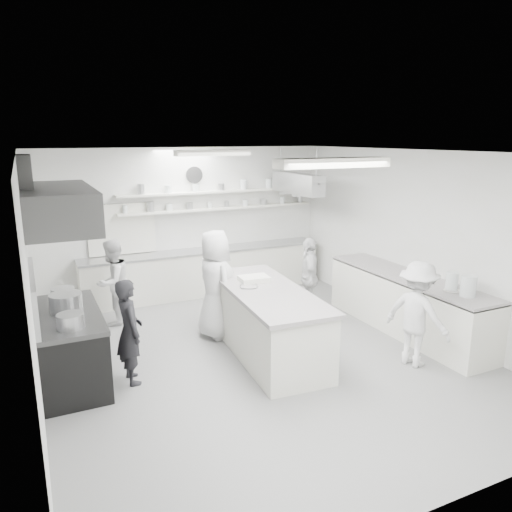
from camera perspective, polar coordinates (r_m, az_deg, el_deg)
name	(u,v)px	position (r m, az deg, el deg)	size (l,w,h in m)	color
floor	(258,356)	(7.55, 0.29, -11.51)	(6.00, 7.00, 0.02)	#9C9C9C
ceiling	(259,151)	(6.83, 0.32, 12.06)	(6.00, 7.00, 0.02)	silver
wall_back	(185,222)	(10.24, -8.19, 3.97)	(6.00, 0.04, 3.00)	silver
wall_front	(445,354)	(4.32, 21.11, -10.52)	(6.00, 0.04, 3.00)	silver
wall_left	(30,285)	(6.39, -24.78, -3.07)	(0.04, 7.00, 3.00)	silver
wall_right	(419,240)	(8.73, 18.37, 1.73)	(0.04, 7.00, 3.00)	silver
stove	(70,348)	(7.13, -20.74, -10.00)	(0.80, 1.80, 0.90)	black
exhaust_hood	(57,207)	(6.63, -22.12, 5.27)	(0.85, 2.00, 0.50)	#3C3C3D
back_counter	(205,272)	(10.28, -5.90, -1.86)	(5.00, 0.60, 0.92)	silver
shelf_lower	(219,208)	(10.31, -4.29, 5.54)	(4.20, 0.26, 0.04)	silver
shelf_upper	(219,191)	(10.27, -4.32, 7.48)	(4.20, 0.26, 0.04)	silver
pass_through_window	(122,229)	(9.94, -15.33, 3.03)	(1.30, 0.04, 1.00)	black
wall_clock	(194,175)	(10.15, -7.21, 9.32)	(0.32, 0.32, 0.05)	silver
right_counter	(406,305)	(8.62, 17.07, -5.43)	(0.74, 3.30, 0.94)	silver
pot_rack	(297,183)	(9.93, 4.80, 8.42)	(0.30, 1.60, 0.40)	#A6A7AA
light_fixture_front	(333,163)	(5.27, 8.94, 10.65)	(1.30, 0.25, 0.10)	silver
light_fixture_rear	(213,153)	(8.49, -5.04, 11.85)	(1.30, 0.25, 0.10)	silver
prep_island	(267,323)	(7.44, 1.27, -7.78)	(0.97, 2.61, 0.96)	silver
stove_pot	(66,305)	(6.94, -21.18, -5.29)	(0.42, 0.42, 0.30)	#A6A7AA
cook_stove	(130,331)	(6.74, -14.47, -8.46)	(0.52, 0.34, 1.43)	black
cook_back	(113,282)	(8.87, -16.30, -2.93)	(0.73, 0.57, 1.50)	silver
cook_island_left	(215,284)	(7.96, -4.75, -3.28)	(0.87, 0.56, 1.77)	silver
cook_island_right	(309,277)	(8.96, 6.16, -2.45)	(0.85, 0.35, 1.45)	silver
cook_right	(417,314)	(7.35, 18.19, -6.42)	(0.99, 0.57, 1.53)	silver
bowl_island_a	(249,288)	(7.40, -0.85, -3.69)	(0.28, 0.28, 0.07)	#A6A7AA
bowl_island_b	(259,282)	(7.66, 0.38, -3.09)	(0.22, 0.22, 0.07)	silver
bowl_right	(452,292)	(7.85, 21.76, -3.88)	(0.23, 0.23, 0.06)	silver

